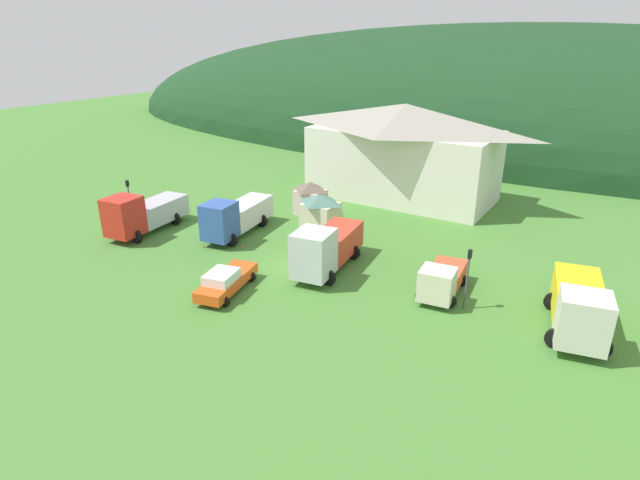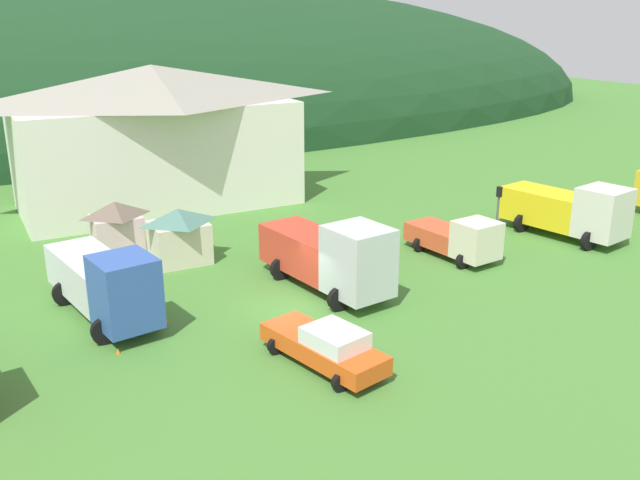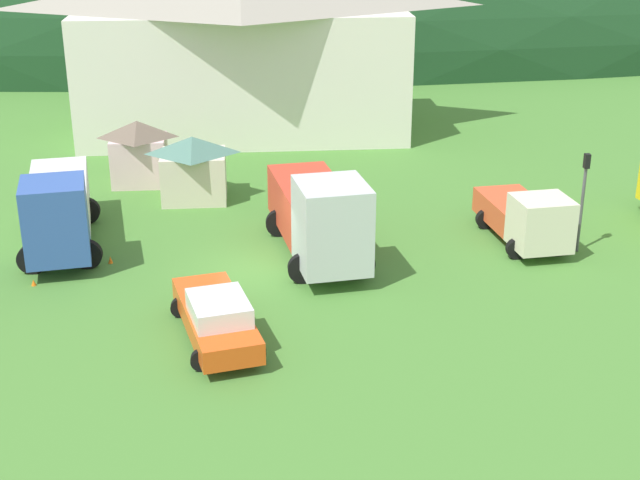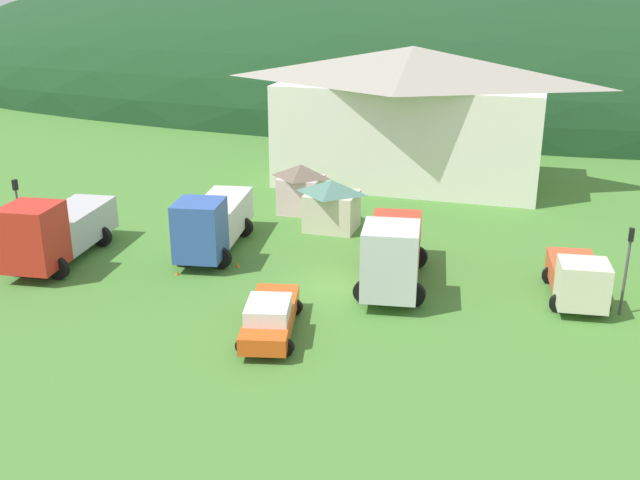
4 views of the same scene
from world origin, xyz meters
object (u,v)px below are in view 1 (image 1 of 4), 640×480
object	(u,v)px
play_shed_cream	(321,210)
service_pickup_orange	(226,281)
light_truck_cream	(441,279)
traffic_cone_near_pickup	(203,248)
crane_truck_red	(142,213)
flatbed_truck_yellow	(579,306)
traffic_light_west	(129,196)
traffic_cone_mid_row	(242,247)
tow_truck_silver	(326,247)
traffic_light_east	(468,273)
depot_building	(403,150)
play_shed_pink	(311,197)
box_truck_blue	(235,216)

from	to	relation	value
play_shed_cream	service_pickup_orange	bearing A→B (deg)	-84.63
light_truck_cream	traffic_cone_near_pickup	size ratio (longest dim) A/B	12.39
crane_truck_red	light_truck_cream	size ratio (longest dim) A/B	1.42
flatbed_truck_yellow	traffic_light_west	xyz separation A→B (m)	(-36.20, -0.99, 0.64)
crane_truck_red	traffic_light_west	bearing A→B (deg)	-119.76
crane_truck_red	traffic_cone_mid_row	xyz separation A→B (m)	(8.95, 2.07, -1.76)
play_shed_cream	tow_truck_silver	world-z (taller)	tow_truck_silver
service_pickup_orange	traffic_light_west	bearing A→B (deg)	-122.52
service_pickup_orange	traffic_light_east	bearing A→B (deg)	101.12
depot_building	flatbed_truck_yellow	world-z (taller)	depot_building
traffic_cone_near_pickup	light_truck_cream	bearing A→B (deg)	7.04
crane_truck_red	traffic_cone_near_pickup	distance (m)	6.73
depot_building	service_pickup_orange	xyz separation A→B (m)	(-1.05, -25.31, -4.00)
service_pickup_orange	traffic_cone_mid_row	world-z (taller)	service_pickup_orange
depot_building	play_shed_pink	xyz separation A→B (m)	(-4.98, -9.23, -3.25)
traffic_light_west	traffic_light_east	distance (m)	30.06
traffic_light_west	traffic_cone_mid_row	bearing A→B (deg)	3.35
light_truck_cream	traffic_light_west	distance (m)	28.28
box_truck_blue	flatbed_truck_yellow	bearing A→B (deg)	78.05
service_pickup_orange	traffic_cone_mid_row	distance (m)	7.76
traffic_light_east	depot_building	bearing A→B (deg)	123.60
service_pickup_orange	traffic_cone_mid_row	xyz separation A→B (m)	(-4.14, 6.50, -0.83)
crane_truck_red	tow_truck_silver	world-z (taller)	tow_truck_silver
depot_building	traffic_light_east	xyz separation A→B (m)	(12.73, -19.16, -2.40)
tow_truck_silver	traffic_cone_near_pickup	xyz separation A→B (m)	(-10.35, -1.56, -1.80)
flatbed_truck_yellow	service_pickup_orange	size ratio (longest dim) A/B	1.35
service_pickup_orange	traffic_cone_mid_row	size ratio (longest dim) A/B	10.50
traffic_cone_near_pickup	traffic_light_east	bearing A→B (deg)	4.10
light_truck_cream	flatbed_truck_yellow	xyz separation A→B (m)	(7.97, -0.20, 0.55)
play_shed_pink	traffic_cone_mid_row	xyz separation A→B (m)	(-0.21, -9.57, -1.57)
crane_truck_red	flatbed_truck_yellow	distance (m)	33.10
depot_building	crane_truck_red	xyz separation A→B (m)	(-14.14, -20.87, -3.07)
box_truck_blue	light_truck_cream	size ratio (longest dim) A/B	1.47
crane_truck_red	traffic_cone_near_pickup	bearing A→B (deg)	85.64
traffic_light_west	traffic_light_east	size ratio (longest dim) A/B	0.96
flatbed_truck_yellow	traffic_light_west	size ratio (longest dim) A/B	2.02
tow_truck_silver	flatbed_truck_yellow	size ratio (longest dim) A/B	1.06
flatbed_truck_yellow	traffic_light_west	distance (m)	36.22
traffic_light_west	traffic_cone_mid_row	size ratio (longest dim) A/B	7.00
depot_building	crane_truck_red	distance (m)	25.40
flatbed_truck_yellow	traffic_light_east	distance (m)	6.22
tow_truck_silver	light_truck_cream	xyz separation A→B (m)	(8.22, 0.73, -0.64)
light_truck_cream	service_pickup_orange	size ratio (longest dim) A/B	0.99
service_pickup_orange	traffic_light_west	world-z (taller)	traffic_light_west
depot_building	light_truck_cream	xyz separation A→B (m)	(10.91, -18.33, -3.67)
tow_truck_silver	traffic_cone_near_pickup	bearing A→B (deg)	-89.36
traffic_cone_mid_row	tow_truck_silver	bearing A→B (deg)	-1.87
service_pickup_orange	box_truck_blue	bearing A→B (deg)	-155.66
play_shed_pink	depot_building	bearing A→B (deg)	61.64
crane_truck_red	play_shed_cream	bearing A→B (deg)	121.12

